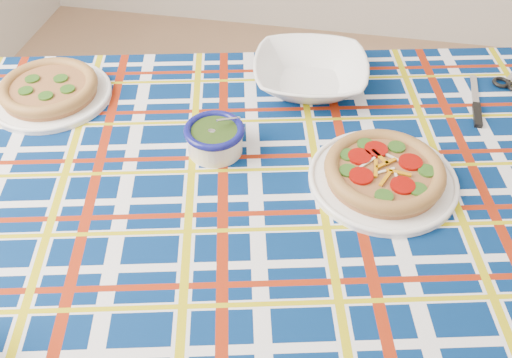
% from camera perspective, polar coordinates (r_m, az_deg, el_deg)
% --- Properties ---
extents(dining_table, '(1.67, 1.24, 0.70)m').
position_cam_1_polar(dining_table, '(1.16, 3.00, -2.94)').
color(dining_table, brown).
rests_on(dining_table, floor).
extents(tablecloth, '(1.70, 1.28, 0.10)m').
position_cam_1_polar(tablecloth, '(1.15, 3.04, -2.15)').
color(tablecloth, '#042050').
rests_on(tablecloth, dining_table).
extents(main_focaccia_plate, '(0.38, 0.38, 0.06)m').
position_cam_1_polar(main_focaccia_plate, '(1.12, 12.72, 0.76)').
color(main_focaccia_plate, '#955D34').
rests_on(main_focaccia_plate, tablecloth).
extents(pesto_bowl, '(0.15, 0.15, 0.07)m').
position_cam_1_polar(pesto_bowl, '(1.16, -4.17, 4.25)').
color(pesto_bowl, black).
rests_on(pesto_bowl, tablecloth).
extents(serving_bowl, '(0.29, 0.29, 0.06)m').
position_cam_1_polar(serving_bowl, '(1.35, 5.44, 10.41)').
color(serving_bowl, white).
rests_on(serving_bowl, tablecloth).
extents(second_focaccia_plate, '(0.36, 0.36, 0.05)m').
position_cam_1_polar(second_focaccia_plate, '(1.39, -20.01, 8.52)').
color(second_focaccia_plate, '#955D34').
rests_on(second_focaccia_plate, tablecloth).
extents(table_knife, '(0.02, 0.22, 0.01)m').
position_cam_1_polar(table_knife, '(1.43, 21.04, 8.25)').
color(table_knife, silver).
rests_on(table_knife, tablecloth).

